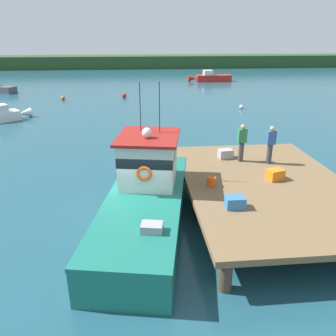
% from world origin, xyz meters
% --- Properties ---
extents(ground_plane, '(200.00, 200.00, 0.00)m').
position_xyz_m(ground_plane, '(0.00, 0.00, 0.00)').
color(ground_plane, '#1E4C5B').
extents(dock, '(6.00, 9.00, 1.20)m').
position_xyz_m(dock, '(4.80, 0.00, 1.07)').
color(dock, '#4C3D2D').
rests_on(dock, ground).
extents(main_fishing_boat, '(3.96, 9.97, 4.80)m').
position_xyz_m(main_fishing_boat, '(0.30, -0.18, 1.01)').
color(main_fishing_boat, '#196B5B').
rests_on(main_fishing_boat, ground).
extents(crate_stack_near_edge, '(0.65, 0.52, 0.39)m').
position_xyz_m(crate_stack_near_edge, '(3.91, 2.74, 1.40)').
color(crate_stack_near_edge, '#9E9EA3').
rests_on(crate_stack_near_edge, dock).
extents(crate_single_by_cleat, '(0.71, 0.60, 0.40)m').
position_xyz_m(crate_single_by_cleat, '(5.18, 0.22, 1.40)').
color(crate_single_by_cleat, orange).
rests_on(crate_single_by_cleat, dock).
extents(crate_single_far, '(0.60, 0.44, 0.37)m').
position_xyz_m(crate_single_far, '(3.04, -1.83, 1.39)').
color(crate_single_far, '#3370B2').
rests_on(crate_single_far, dock).
extents(bait_bucket, '(0.32, 0.32, 0.34)m').
position_xyz_m(bait_bucket, '(2.65, -0.15, 1.37)').
color(bait_bucket, '#E04C19').
rests_on(bait_bucket, dock).
extents(deckhand_by_the_boat, '(0.36, 0.22, 1.63)m').
position_xyz_m(deckhand_by_the_boat, '(4.47, 2.30, 2.06)').
color(deckhand_by_the_boat, '#383842').
rests_on(deckhand_by_the_boat, dock).
extents(deckhand_further_back, '(0.36, 0.22, 1.63)m').
position_xyz_m(deckhand_further_back, '(5.59, 1.91, 2.06)').
color(deckhand_further_back, '#383842').
rests_on(deckhand_further_back, dock).
extents(moored_boat_near_channel, '(6.27, 1.60, 1.59)m').
position_xyz_m(moored_boat_near_channel, '(10.99, 38.29, 0.55)').
color(moored_boat_near_channel, red).
rests_on(moored_boat_near_channel, ground).
extents(mooring_buoy_outer, '(0.36, 0.36, 0.36)m').
position_xyz_m(mooring_buoy_outer, '(9.66, 18.82, 0.18)').
color(mooring_buoy_outer, silver).
rests_on(mooring_buoy_outer, ground).
extents(mooring_buoy_spare_mooring, '(0.43, 0.43, 0.43)m').
position_xyz_m(mooring_buoy_spare_mooring, '(-7.52, 24.90, 0.21)').
color(mooring_buoy_spare_mooring, '#EA5B19').
rests_on(mooring_buoy_spare_mooring, ground).
extents(mooring_buoy_inshore, '(0.51, 0.51, 0.51)m').
position_xyz_m(mooring_buoy_inshore, '(-1.22, 25.74, 0.25)').
color(mooring_buoy_inshore, red).
rests_on(mooring_buoy_inshore, ground).
extents(far_shoreline, '(120.00, 8.00, 2.40)m').
position_xyz_m(far_shoreline, '(0.00, 62.00, 1.20)').
color(far_shoreline, '#284723').
rests_on(far_shoreline, ground).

